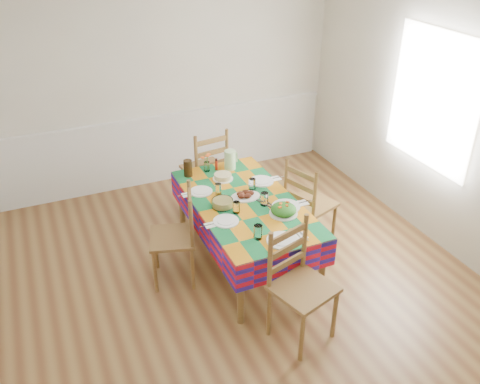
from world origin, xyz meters
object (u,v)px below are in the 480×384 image
dining_table (245,208)px  green_pitcher (230,160)px  chair_right (308,205)px  chair_left (177,237)px  chair_far (206,170)px  meat_platter (245,195)px  chair_near (299,286)px  tea_pitcher (188,168)px

dining_table → green_pitcher: 0.75m
chair_right → chair_left: bearing=70.7°
dining_table → chair_far: chair_far is taller
meat_platter → chair_right: size_ratio=0.30×
chair_near → meat_platter: bearing=70.5°
green_pitcher → chair_far: bearing=107.8°
meat_platter → chair_right: chair_right is taller
meat_platter → chair_near: chair_near is taller
dining_table → meat_platter: (0.03, 0.07, 0.10)m
chair_near → chair_left: bearing=105.0°
tea_pitcher → chair_right: 1.33m
green_pitcher → meat_platter: bearing=-99.3°
meat_platter → chair_near: 1.22m
chair_left → chair_near: bearing=48.7°
chair_far → chair_left: bearing=50.0°
dining_table → chair_near: size_ratio=1.71×
meat_platter → chair_near: size_ratio=0.29×
tea_pitcher → chair_left: (-0.38, -0.75, -0.31)m
green_pitcher → chair_far: size_ratio=0.20×
chair_near → chair_far: (0.02, 2.26, -0.01)m
tea_pitcher → chair_left: size_ratio=0.19×
green_pitcher → chair_near: chair_near is taller
meat_platter → tea_pitcher: 0.76m
meat_platter → chair_far: chair_far is taller
chair_far → chair_right: size_ratio=1.03×
dining_table → chair_right: chair_right is taller
tea_pitcher → chair_right: (1.05, -0.75, -0.29)m
tea_pitcher → green_pitcher: bearing=-2.5°
meat_platter → chair_left: size_ratio=0.31×
green_pitcher → tea_pitcher: bearing=177.5°
green_pitcher → chair_right: 0.98m
chair_near → chair_right: chair_near is taller
dining_table → tea_pitcher: size_ratio=9.85×
meat_platter → dining_table: bearing=-115.1°
meat_platter → tea_pitcher: size_ratio=1.66×
chair_left → chair_right: size_ratio=0.98×
green_pitcher → chair_left: chair_left is taller
dining_table → green_pitcher: size_ratio=8.45×
green_pitcher → chair_right: size_ratio=0.21×
tea_pitcher → meat_platter: bearing=-60.7°
chair_left → chair_right: 1.43m
green_pitcher → chair_far: chair_far is taller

